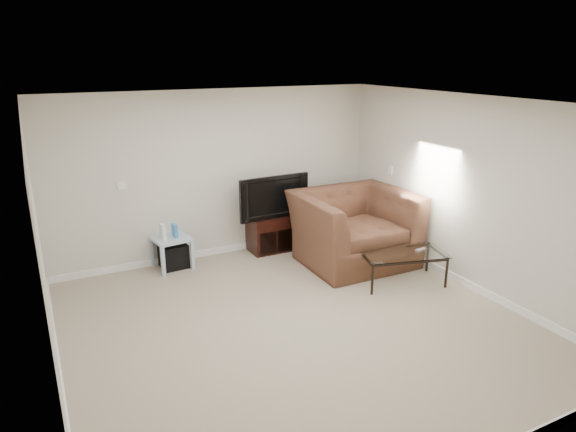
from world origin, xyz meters
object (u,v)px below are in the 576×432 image
subwoofer (174,256)px  recliner (355,216)px  television (271,196)px  side_table (172,252)px  coffee_table (401,267)px  tv_stand (271,233)px

subwoofer → recliner: recliner is taller
television → side_table: bearing=176.5°
television → coffee_table: television is taller
television → recliner: (0.90, -0.96, -0.19)m
subwoofer → recliner: (2.45, -1.01, 0.54)m
tv_stand → coffee_table: size_ratio=0.61×
tv_stand → television: television is taller
side_table → tv_stand: bearing=0.0°
tv_stand → recliner: recliner is taller
side_table → coffee_table: 3.25m
tv_stand → subwoofer: bearing=179.0°
television → side_table: size_ratio=2.17×
television → recliner: size_ratio=0.66×
television → recliner: recliner is taller
tv_stand → subwoofer: (-1.55, 0.02, -0.12)m
tv_stand → television: (0.00, -0.03, 0.61)m
recliner → coffee_table: recliner is taller
television → subwoofer: size_ratio=2.93×
coffee_table → recliner: bearing=99.8°
recliner → tv_stand: bearing=133.0°
tv_stand → subwoofer: tv_stand is taller
subwoofer → tv_stand: bearing=-0.9°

